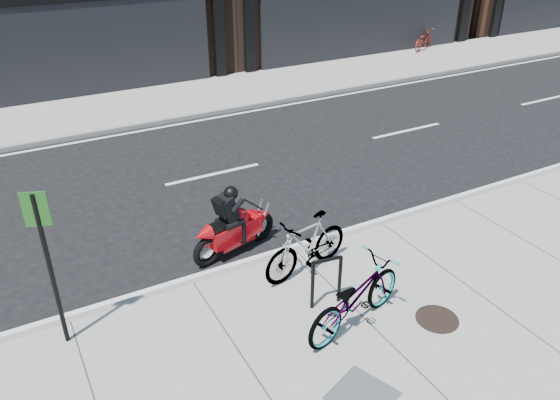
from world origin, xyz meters
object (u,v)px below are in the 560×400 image
bike_rack (326,278)px  manhole_cover (437,319)px  bicycle_rear (306,245)px  utility_grate (362,396)px  sign_post (48,257)px  motorcycle (238,224)px  bicycle_far (423,40)px  bicycle_front (355,297)px

bike_rack → manhole_cover: (1.31, -1.14, -0.51)m
bicycle_rear → utility_grate: 2.87m
manhole_cover → sign_post: size_ratio=0.27×
bicycle_rear → utility_grate: (-0.77, -2.71, -0.53)m
sign_post → utility_grate: bearing=-22.4°
bicycle_rear → manhole_cover: 2.40m
motorcycle → manhole_cover: bearing=-76.3°
motorcycle → manhole_cover: 3.85m
motorcycle → bicycle_far: motorcycle is taller
bicycle_rear → bicycle_far: bicycle_rear is taller
bicycle_rear → motorcycle: 1.50m
bike_rack → bicycle_rear: (0.19, 0.91, 0.02)m
motorcycle → bicycle_far: (13.58, 10.27, -0.00)m
sign_post → bicycle_rear: bearing=17.3°
bicycle_front → sign_post: bearing=50.7°
bicycle_front → manhole_cover: size_ratio=3.01×
bicycle_far → sign_post: 20.37m
manhole_cover → bicycle_front: bearing=156.3°
sign_post → motorcycle: bearing=39.3°
bicycle_front → bicycle_rear: (0.08, 1.52, 0.01)m
bicycle_front → utility_grate: size_ratio=2.65×
bicycle_rear → sign_post: (-3.95, 0.20, 0.93)m
bicycle_far → utility_grate: bicycle_far is taller
motorcycle → manhole_cover: (1.79, -3.39, -0.43)m
bicycle_rear → bicycle_far: (12.91, 11.60, -0.10)m
motorcycle → bicycle_far: bearing=22.9°
bicycle_rear → sign_post: bearing=-103.8°
motorcycle → manhole_cover: size_ratio=2.78×
utility_grate → sign_post: sign_post is taller
bike_rack → bicycle_far: bike_rack is taller
bicycle_far → manhole_cover: bicycle_far is taller
bicycle_far → bike_rack: bearing=107.2°
bike_rack → bicycle_front: bearing=-80.1°
bicycle_front → sign_post: (-3.86, 1.72, 0.94)m
bike_rack → utility_grate: bike_rack is taller
sign_post → bike_rack: bearing=3.6°
motorcycle → sign_post: size_ratio=0.75×
bicycle_far → manhole_cover: 18.04m
bicycle_rear → utility_grate: bearing=-26.8°
bike_rack → sign_post: sign_post is taller
bicycle_rear → sign_post: 4.06m
bicycle_rear → bicycle_far: size_ratio=1.08×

